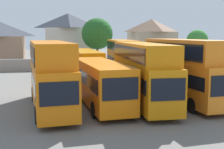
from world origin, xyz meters
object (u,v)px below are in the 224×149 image
object	(u,v)px
house_terrace_centre	(68,39)
bus_7	(122,56)
bus_3	(142,70)
bus_2	(101,81)
bus_5	(66,64)
bus_1	(50,72)
bus_6	(86,63)
bus_4	(185,67)
house_terrace_right	(151,40)
tree_behind_wall	(197,41)
tree_left_of_lot	(97,34)

from	to	relation	value
house_terrace_centre	bus_7	bearing A→B (deg)	-74.08
bus_3	house_terrace_centre	distance (m)	33.05
bus_2	bus_7	world-z (taller)	bus_7
bus_3	bus_5	distance (m)	14.99
bus_1	bus_6	xyz separation A→B (m)	(4.49, 14.12, -0.77)
bus_3	bus_7	size ratio (longest dim) A/B	1.06
bus_4	bus_6	world-z (taller)	bus_4
house_terrace_right	tree_behind_wall	distance (m)	11.69
bus_6	bus_7	bearing A→B (deg)	96.17
bus_2	bus_6	xyz separation A→B (m)	(0.78, 13.89, 0.07)
bus_5	tree_behind_wall	size ratio (longest dim) A/B	1.65
bus_3	bus_7	distance (m)	14.66
bus_6	house_terrace_right	distance (m)	24.60
bus_3	bus_6	world-z (taller)	bus_3
bus_1	bus_5	distance (m)	14.53
bus_1	house_terrace_centre	xyz separation A→B (m)	(3.92, 33.03, 1.86)
tree_left_of_lot	tree_behind_wall	xyz separation A→B (m)	(15.29, -4.50, -1.10)
bus_3	tree_left_of_lot	size ratio (longest dim) A/B	1.45
tree_left_of_lot	bus_7	bearing A→B (deg)	-84.86
bus_6	bus_4	bearing A→B (deg)	22.37
house_terrace_centre	bus_2	bearing A→B (deg)	-90.37
bus_6	bus_7	size ratio (longest dim) A/B	1.04
bus_4	bus_6	xyz separation A→B (m)	(-5.98, 14.07, -0.83)
bus_1	bus_4	xyz separation A→B (m)	(10.47, 0.05, 0.06)
bus_5	bus_2	bearing A→B (deg)	6.36
bus_1	tree_left_of_lot	world-z (taller)	tree_left_of_lot
bus_5	bus_3	bearing A→B (deg)	18.89
bus_3	bus_4	world-z (taller)	bus_4
bus_6	tree_behind_wall	bearing A→B (deg)	112.54
house_terrace_right	tree_left_of_lot	distance (m)	13.44
tree_left_of_lot	bus_5	bearing A→B (deg)	-115.60
bus_7	house_terrace_right	xyz separation A→B (m)	(10.56, 18.63, 1.55)
bus_5	bus_7	size ratio (longest dim) A/B	0.92
bus_6	house_terrace_right	bearing A→B (deg)	140.92
house_terrace_centre	tree_left_of_lot	size ratio (longest dim) A/B	1.13
bus_5	tree_behind_wall	xyz separation A→B (m)	(21.21, 7.86, 2.45)
bus_4	tree_behind_wall	bearing A→B (deg)	145.83
bus_4	house_terrace_right	distance (m)	34.55
bus_3	bus_5	world-z (taller)	bus_3
bus_1	bus_7	size ratio (longest dim) A/B	1.00
bus_3	house_terrace_centre	bearing A→B (deg)	-171.71
bus_6	tree_left_of_lot	distance (m)	13.54
bus_4	house_terrace_right	world-z (taller)	house_terrace_right
bus_4	house_terrace_centre	world-z (taller)	house_terrace_centre
bus_6	bus_7	xyz separation A→B (m)	(4.67, 0.56, 0.66)
bus_1	bus_2	size ratio (longest dim) A/B	1.05
tree_left_of_lot	bus_1	bearing A→B (deg)	-106.81
bus_7	tree_behind_wall	size ratio (longest dim) A/B	1.79
bus_1	house_terrace_right	bearing A→B (deg)	145.80
bus_1	tree_left_of_lot	xyz separation A→B (m)	(8.07, 26.71, 2.71)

